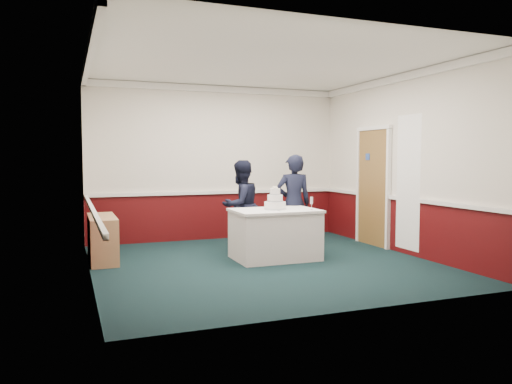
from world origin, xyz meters
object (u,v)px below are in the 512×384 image
object	(u,v)px
cake_table	(275,234)
champagne_flute	(312,201)
sideboard	(103,238)
person_man	(241,205)
wedding_cake	(275,202)
cake_knife	(278,211)
person_woman	(294,203)

from	to	relation	value
cake_table	champagne_flute	world-z (taller)	champagne_flute
sideboard	person_man	world-z (taller)	person_man
sideboard	champagne_flute	size ratio (longest dim) A/B	5.85
wedding_cake	champagne_flute	world-z (taller)	wedding_cake
cake_table	wedding_cake	xyz separation A→B (m)	(0.00, 0.00, 0.50)
person_man	wedding_cake	bearing A→B (deg)	83.62
sideboard	wedding_cake	xyz separation A→B (m)	(2.56, -0.82, 0.55)
cake_knife	person_woman	size ratio (longest dim) A/B	0.13
sideboard	cake_knife	xyz separation A→B (m)	(2.53, -1.02, 0.44)
cake_knife	champagne_flute	size ratio (longest dim) A/B	1.07
person_man	person_woman	bearing A→B (deg)	134.12
wedding_cake	cake_knife	bearing A→B (deg)	-98.53
cake_knife	person_woman	xyz separation A→B (m)	(0.60, 0.74, 0.04)
sideboard	wedding_cake	distance (m)	2.75
sideboard	person_woman	bearing A→B (deg)	-5.24
sideboard	cake_knife	bearing A→B (deg)	-22.00
sideboard	cake_table	size ratio (longest dim) A/B	0.91
person_man	person_woman	xyz separation A→B (m)	(0.84, -0.36, 0.05)
wedding_cake	person_man	distance (m)	0.94
sideboard	person_man	distance (m)	2.34
sideboard	person_woman	size ratio (longest dim) A/B	0.72
champagne_flute	person_woman	distance (m)	0.82
wedding_cake	person_man	size ratio (longest dim) A/B	0.23
cake_table	cake_knife	xyz separation A→B (m)	(-0.03, -0.20, 0.39)
champagne_flute	wedding_cake	bearing A→B (deg)	150.75
cake_knife	person_man	bearing A→B (deg)	108.47
champagne_flute	person_woman	bearing A→B (deg)	84.88
wedding_cake	sideboard	bearing A→B (deg)	162.19
sideboard	person_man	bearing A→B (deg)	1.72
person_woman	champagne_flute	bearing A→B (deg)	96.40
sideboard	cake_table	distance (m)	2.69
cake_knife	wedding_cake	bearing A→B (deg)	87.93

